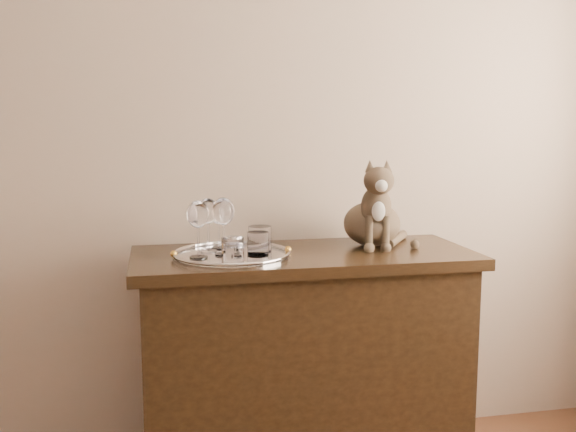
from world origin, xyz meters
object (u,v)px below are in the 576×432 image
object	(u,v)px
tumbler_b	(233,250)
sideboard	(303,367)
wine_glass_c	(198,229)
cat	(372,202)
tumbler_a	(258,244)
wine_glass_b	(219,225)
tumbler_c	(260,239)
wine_glass_a	(208,225)
tray	(232,256)
wine_glass_d	(223,226)

from	to	relation	value
tumbler_b	sideboard	bearing A→B (deg)	30.24
wine_glass_c	tumbler_b	world-z (taller)	wine_glass_c
cat	tumbler_a	bearing A→B (deg)	-152.55
wine_glass_b	tumbler_c	xyz separation A→B (m)	(0.13, -0.09, -0.04)
wine_glass_c	tumbler_c	world-z (taller)	wine_glass_c
wine_glass_a	tumbler_a	distance (m)	0.20
wine_glass_a	tumbler_c	bearing A→B (deg)	-14.01
wine_glass_a	cat	size ratio (longest dim) A/B	0.58
tumbler_a	tray	bearing A→B (deg)	152.12
tray	tumbler_a	xyz separation A→B (m)	(0.08, -0.04, 0.05)
wine_glass_c	wine_glass_a	bearing A→B (deg)	67.61
wine_glass_d	tumbler_a	xyz separation A→B (m)	(0.11, -0.04, -0.06)
sideboard	wine_glass_a	xyz separation A→B (m)	(-0.33, 0.04, 0.53)
wine_glass_a	tumbler_b	world-z (taller)	wine_glass_a
wine_glass_b	tray	bearing A→B (deg)	-74.78
tray	wine_glass_d	xyz separation A→B (m)	(-0.03, -0.00, 0.10)
tray	tumbler_c	world-z (taller)	tumbler_c
wine_glass_b	wine_glass_c	world-z (taller)	wine_glass_c
wine_glass_b	cat	world-z (taller)	cat
wine_glass_c	tumbler_a	bearing A→B (deg)	-3.87
wine_glass_d	wine_glass_c	bearing A→B (deg)	-161.54
tumbler_a	wine_glass_c	bearing A→B (deg)	176.13
wine_glass_c	tray	bearing A→B (deg)	14.77
tray	wine_glass_c	xyz separation A→B (m)	(-0.12, -0.03, 0.10)
tray	tumbler_c	distance (m)	0.12
tray	wine_glass_a	xyz separation A→B (m)	(-0.07, 0.07, 0.10)
wine_glass_d	tumbler_b	distance (m)	0.14
wine_glass_a	tumbler_c	size ratio (longest dim) A/B	2.07
tumbler_b	wine_glass_a	bearing A→B (deg)	107.11
wine_glass_a	wine_glass_c	distance (m)	0.11
wine_glass_d	tumbler_c	bearing A→B (deg)	12.33
sideboard	wine_glass_c	distance (m)	0.65
wine_glass_a	wine_glass_c	size ratio (longest dim) A/B	0.97
tray	wine_glass_d	size ratio (longest dim) A/B	2.04
wine_glass_c	cat	bearing A→B (deg)	11.97
tray	tumbler_a	world-z (taller)	tumbler_a
sideboard	tray	world-z (taller)	tray
tray	tumbler_b	size ratio (longest dim) A/B	4.91
tray	tumbler_b	distance (m)	0.14
tumbler_c	tumbler_b	bearing A→B (deg)	-126.21
wine_glass_d	tumbler_b	size ratio (longest dim) A/B	2.41
wine_glass_b	tumbler_a	world-z (taller)	wine_glass_b
tumbler_a	cat	xyz separation A→B (m)	(0.45, 0.15, 0.11)
cat	wine_glass_b	bearing A→B (deg)	-172.23
wine_glass_c	tumbler_a	distance (m)	0.21
cat	wine_glass_a	bearing A→B (deg)	-167.53
wine_glass_b	tumbler_a	xyz separation A→B (m)	(0.12, -0.16, -0.04)
wine_glass_a	wine_glass_d	size ratio (longest dim) A/B	0.95
tumbler_c	wine_glass_b	bearing A→B (deg)	145.20
tumbler_a	tumbler_c	xyz separation A→B (m)	(0.02, 0.07, 0.00)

